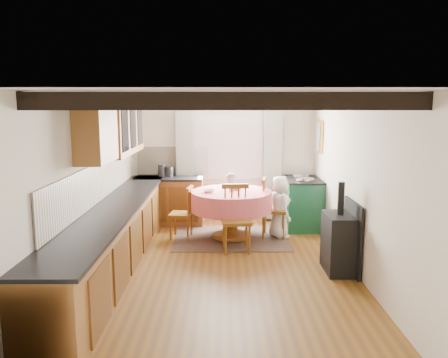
{
  "coord_description": "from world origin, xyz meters",
  "views": [
    {
      "loc": [
        -0.02,
        -5.99,
        2.27
      ],
      "look_at": [
        0.0,
        0.8,
        1.15
      ],
      "focal_mm": 35.8,
      "sensor_mm": 36.0,
      "label": 1
    }
  ],
  "objects_px": {
    "child_far": "(231,201)",
    "dining_table": "(231,215)",
    "chair_near": "(236,219)",
    "child_right": "(280,207)",
    "chair_left": "(181,212)",
    "chair_right": "(274,208)",
    "cup": "(231,189)",
    "aga_range": "(302,202)",
    "cast_iron_stove": "(340,227)"
  },
  "relations": [
    {
      "from": "chair_right",
      "to": "cast_iron_stove",
      "type": "distance_m",
      "value": 1.8
    },
    {
      "from": "chair_near",
      "to": "cast_iron_stove",
      "type": "height_order",
      "value": "cast_iron_stove"
    },
    {
      "from": "chair_left",
      "to": "cup",
      "type": "xyz_separation_m",
      "value": [
        0.86,
        -0.03,
        0.42
      ]
    },
    {
      "from": "dining_table",
      "to": "chair_right",
      "type": "height_order",
      "value": "chair_right"
    },
    {
      "from": "dining_table",
      "to": "chair_near",
      "type": "height_order",
      "value": "chair_near"
    },
    {
      "from": "chair_left",
      "to": "aga_range",
      "type": "bearing_deg",
      "value": 115.25
    },
    {
      "from": "chair_right",
      "to": "aga_range",
      "type": "bearing_deg",
      "value": -33.09
    },
    {
      "from": "chair_left",
      "to": "chair_right",
      "type": "height_order",
      "value": "chair_right"
    },
    {
      "from": "dining_table",
      "to": "chair_right",
      "type": "distance_m",
      "value": 0.76
    },
    {
      "from": "chair_left",
      "to": "child_far",
      "type": "height_order",
      "value": "child_far"
    },
    {
      "from": "chair_right",
      "to": "child_far",
      "type": "relative_size",
      "value": 0.97
    },
    {
      "from": "chair_right",
      "to": "child_right",
      "type": "height_order",
      "value": "child_right"
    },
    {
      "from": "chair_right",
      "to": "dining_table",
      "type": "bearing_deg",
      "value": 107.38
    },
    {
      "from": "dining_table",
      "to": "cast_iron_stove",
      "type": "distance_m",
      "value": 2.14
    },
    {
      "from": "aga_range",
      "to": "cup",
      "type": "distance_m",
      "value": 1.59
    },
    {
      "from": "chair_near",
      "to": "child_right",
      "type": "bearing_deg",
      "value": 40.15
    },
    {
      "from": "chair_right",
      "to": "cast_iron_stove",
      "type": "bearing_deg",
      "value": -146.74
    },
    {
      "from": "dining_table",
      "to": "child_right",
      "type": "distance_m",
      "value": 0.84
    },
    {
      "from": "cast_iron_stove",
      "to": "child_far",
      "type": "xyz_separation_m",
      "value": [
        -1.45,
        2.13,
        -0.09
      ]
    },
    {
      "from": "chair_right",
      "to": "cup",
      "type": "distance_m",
      "value": 0.84
    },
    {
      "from": "chair_left",
      "to": "child_far",
      "type": "distance_m",
      "value": 1.03
    },
    {
      "from": "chair_near",
      "to": "child_far",
      "type": "height_order",
      "value": "child_far"
    },
    {
      "from": "chair_left",
      "to": "child_right",
      "type": "height_order",
      "value": "child_right"
    },
    {
      "from": "child_right",
      "to": "dining_table",
      "type": "bearing_deg",
      "value": 74.72
    },
    {
      "from": "chair_near",
      "to": "child_far",
      "type": "distance_m",
      "value": 1.29
    },
    {
      "from": "chair_left",
      "to": "child_right",
      "type": "bearing_deg",
      "value": 98.48
    },
    {
      "from": "chair_left",
      "to": "aga_range",
      "type": "relative_size",
      "value": 0.89
    },
    {
      "from": "dining_table",
      "to": "child_right",
      "type": "bearing_deg",
      "value": 3.94
    },
    {
      "from": "child_far",
      "to": "chair_right",
      "type": "bearing_deg",
      "value": 147.32
    },
    {
      "from": "cast_iron_stove",
      "to": "chair_near",
      "type": "bearing_deg",
      "value": 148.51
    },
    {
      "from": "cast_iron_stove",
      "to": "child_far",
      "type": "height_order",
      "value": "cast_iron_stove"
    },
    {
      "from": "chair_left",
      "to": "cast_iron_stove",
      "type": "xyz_separation_m",
      "value": [
        2.32,
        -1.59,
        0.17
      ]
    },
    {
      "from": "cast_iron_stove",
      "to": "child_far",
      "type": "relative_size",
      "value": 1.17
    },
    {
      "from": "chair_left",
      "to": "child_far",
      "type": "xyz_separation_m",
      "value": [
        0.87,
        0.55,
        0.08
      ]
    },
    {
      "from": "chair_right",
      "to": "chair_near",
      "type": "bearing_deg",
      "value": 149.63
    },
    {
      "from": "cup",
      "to": "chair_right",
      "type": "bearing_deg",
      "value": 6.69
    },
    {
      "from": "chair_near",
      "to": "child_right",
      "type": "height_order",
      "value": "child_right"
    },
    {
      "from": "child_far",
      "to": "dining_table",
      "type": "bearing_deg",
      "value": 90.56
    },
    {
      "from": "chair_left",
      "to": "cast_iron_stove",
      "type": "distance_m",
      "value": 2.82
    },
    {
      "from": "chair_near",
      "to": "chair_left",
      "type": "relative_size",
      "value": 1.16
    },
    {
      "from": "dining_table",
      "to": "child_right",
      "type": "relative_size",
      "value": 1.27
    },
    {
      "from": "chair_near",
      "to": "child_right",
      "type": "relative_size",
      "value": 0.98
    },
    {
      "from": "chair_near",
      "to": "chair_right",
      "type": "distance_m",
      "value": 1.05
    },
    {
      "from": "dining_table",
      "to": "chair_near",
      "type": "distance_m",
      "value": 0.71
    },
    {
      "from": "cast_iron_stove",
      "to": "child_far",
      "type": "distance_m",
      "value": 2.58
    },
    {
      "from": "cast_iron_stove",
      "to": "child_right",
      "type": "relative_size",
      "value": 1.16
    },
    {
      "from": "aga_range",
      "to": "child_right",
      "type": "relative_size",
      "value": 0.95
    },
    {
      "from": "chair_near",
      "to": "dining_table",
      "type": "bearing_deg",
      "value": 90.73
    },
    {
      "from": "dining_table",
      "to": "child_far",
      "type": "xyz_separation_m",
      "value": [
        -0.0,
        0.58,
        0.12
      ]
    },
    {
      "from": "dining_table",
      "to": "cast_iron_stove",
      "type": "xyz_separation_m",
      "value": [
        1.45,
        -1.55,
        0.21
      ]
    }
  ]
}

